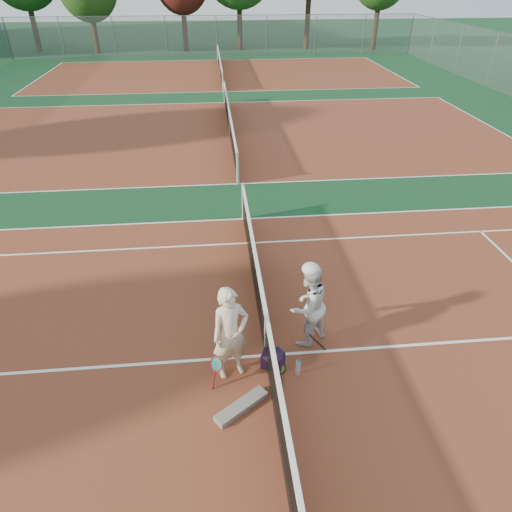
# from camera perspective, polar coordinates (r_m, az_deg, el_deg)

# --- Properties ---
(ground) EXTENTS (130.00, 130.00, 0.00)m
(ground) POSITION_cam_1_polar(r_m,az_deg,el_deg) (8.67, 1.20, -12.34)
(ground) COLOR #0E361C
(ground) RESTS_ON ground
(court_main) EXTENTS (23.77, 10.97, 0.01)m
(court_main) POSITION_cam_1_polar(r_m,az_deg,el_deg) (8.67, 1.20, -12.33)
(court_main) COLOR brown
(court_main) RESTS_ON ground
(court_far_a) EXTENTS (23.77, 10.97, 0.01)m
(court_far_a) POSITION_cam_1_polar(r_m,az_deg,el_deg) (20.56, -3.28, 15.02)
(court_far_a) COLOR brown
(court_far_a) RESTS_ON ground
(court_far_b) EXTENTS (23.77, 10.97, 0.01)m
(court_far_b) POSITION_cam_1_polar(r_m,az_deg,el_deg) (33.68, -4.50, 21.79)
(court_far_b) COLOR brown
(court_far_b) RESTS_ON ground
(net_main) EXTENTS (0.10, 10.98, 1.02)m
(net_main) POSITION_cam_1_polar(r_m,az_deg,el_deg) (8.32, 1.24, -9.84)
(net_main) COLOR black
(net_main) RESTS_ON ground
(net_far_a) EXTENTS (0.10, 10.98, 1.02)m
(net_far_a) POSITION_cam_1_polar(r_m,az_deg,el_deg) (20.41, -3.33, 16.38)
(net_far_a) COLOR black
(net_far_a) RESTS_ON ground
(net_far_b) EXTENTS (0.10, 10.98, 1.02)m
(net_far_b) POSITION_cam_1_polar(r_m,az_deg,el_deg) (33.60, -4.53, 22.64)
(net_far_b) COLOR black
(net_far_b) RESTS_ON ground
(fence_back) EXTENTS (32.00, 0.06, 3.00)m
(fence_back) POSITION_cam_1_polar(r_m,az_deg,el_deg) (40.39, -4.94, 25.66)
(fence_back) COLOR slate
(fence_back) RESTS_ON ground
(player_a) EXTENTS (0.76, 0.63, 1.79)m
(player_a) POSITION_cam_1_polar(r_m,az_deg,el_deg) (7.77, -3.22, -9.68)
(player_a) COLOR beige
(player_a) RESTS_ON ground
(player_b) EXTENTS (1.05, 1.00, 1.70)m
(player_b) POSITION_cam_1_polar(r_m,az_deg,el_deg) (8.47, 6.52, -6.16)
(player_b) COLOR silver
(player_b) RESTS_ON ground
(racket_red) EXTENTS (0.36, 0.35, 0.57)m
(racket_red) POSITION_cam_1_polar(r_m,az_deg,el_deg) (8.04, -4.92, -14.10)
(racket_red) COLOR maroon
(racket_red) RESTS_ON ground
(racket_black_held) EXTENTS (0.46, 0.40, 0.50)m
(racket_black_held) POSITION_cam_1_polar(r_m,az_deg,el_deg) (8.58, 7.22, -10.95)
(racket_black_held) COLOR black
(racket_black_held) RESTS_ON ground
(racket_spare) EXTENTS (0.30, 0.61, 0.03)m
(racket_spare) POSITION_cam_1_polar(r_m,az_deg,el_deg) (8.44, 2.95, -13.82)
(racket_spare) COLOR black
(racket_spare) RESTS_ON ground
(sports_bag_navy) EXTENTS (0.39, 0.35, 0.26)m
(sports_bag_navy) POSITION_cam_1_polar(r_m,az_deg,el_deg) (8.44, 2.31, -12.67)
(sports_bag_navy) COLOR black
(sports_bag_navy) RESTS_ON ground
(sports_bag_purple) EXTENTS (0.44, 0.37, 0.30)m
(sports_bag_purple) POSITION_cam_1_polar(r_m,az_deg,el_deg) (8.38, 2.05, -12.87)
(sports_bag_purple) COLOR black
(sports_bag_purple) RESTS_ON ground
(net_cover_canvas) EXTENTS (0.92, 0.75, 0.10)m
(net_cover_canvas) POSITION_cam_1_polar(r_m,az_deg,el_deg) (7.82, -1.83, -18.26)
(net_cover_canvas) COLOR slate
(net_cover_canvas) RESTS_ON ground
(water_bottle) EXTENTS (0.09, 0.09, 0.30)m
(water_bottle) POSITION_cam_1_polar(r_m,az_deg,el_deg) (8.28, 5.28, -13.75)
(water_bottle) COLOR silver
(water_bottle) RESTS_ON ground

